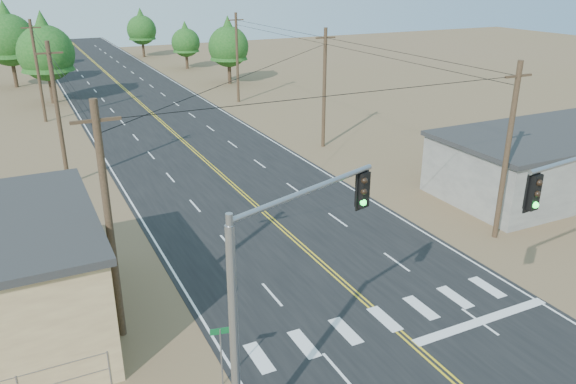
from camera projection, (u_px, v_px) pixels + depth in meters
road at (216, 170)px, 42.96m from camera, size 15.00×200.00×0.02m
building_right at (547, 163)px, 38.36m from camera, size 15.00×8.00×4.00m
utility_pole_left_near at (109, 223)px, 21.74m from camera, size 1.80×0.30×10.00m
utility_pole_left_mid at (58, 114)px, 38.43m from camera, size 1.80×0.30×10.00m
utility_pole_left_far at (38, 71)px, 55.13m from camera, size 1.80×0.30×10.00m
utility_pole_right_near at (507, 152)px, 30.38m from camera, size 1.80×0.30×10.00m
utility_pole_right_mid at (324, 88)px, 47.07m from camera, size 1.80×0.30×10.00m
utility_pole_right_far at (237, 57)px, 63.76m from camera, size 1.80×0.30×10.00m
signal_mast_left at (278, 279)px, 16.95m from camera, size 6.03×2.36×8.28m
street_sign at (221, 347)px, 20.14m from camera, size 0.72×0.17×2.45m
tree_left_near at (45, 47)px, 62.68m from camera, size 6.20×6.20×10.33m
tree_left_mid at (8, 34)px, 71.51m from camera, size 6.60×6.60×11.00m
tree_left_far at (32, 39)px, 87.52m from camera, size 4.35×4.35×7.25m
tree_right_near at (228, 42)px, 74.32m from camera, size 5.34×5.34×8.91m
tree_right_mid at (186, 40)px, 86.41m from camera, size 4.34×4.34×7.24m
tree_right_far at (141, 27)px, 98.26m from camera, size 5.04×5.04×8.41m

